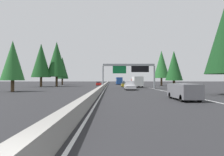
% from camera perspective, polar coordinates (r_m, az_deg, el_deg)
% --- Properties ---
extents(ground_plane, '(320.00, 320.00, 0.00)m').
position_cam_1_polar(ground_plane, '(62.68, -1.82, -2.44)').
color(ground_plane, '#262628').
extents(median_barrier, '(180.00, 0.56, 0.90)m').
position_cam_1_polar(median_barrier, '(82.66, -1.69, -1.66)').
color(median_barrier, gray).
rests_on(median_barrier, ground).
extents(shoulder_stripe_right, '(160.00, 0.16, 0.01)m').
position_cam_1_polar(shoulder_stripe_right, '(73.33, 7.42, -2.15)').
color(shoulder_stripe_right, silver).
rests_on(shoulder_stripe_right, ground).
extents(shoulder_stripe_median, '(160.00, 0.16, 0.01)m').
position_cam_1_polar(shoulder_stripe_median, '(72.66, -1.43, -2.17)').
color(shoulder_stripe_median, silver).
rests_on(shoulder_stripe_median, ground).
extents(sign_gantry_overhead, '(0.50, 12.68, 5.91)m').
position_cam_1_polar(sign_gantry_overhead, '(45.50, 5.27, 2.75)').
color(sign_gantry_overhead, gray).
rests_on(sign_gantry_overhead, ground).
extents(minivan_far_center, '(5.00, 1.95, 1.69)m').
position_cam_1_polar(minivan_far_center, '(21.14, 20.76, -3.66)').
color(minivan_far_center, slate).
rests_on(minivan_far_center, ground).
extents(pickup_near_right, '(5.60, 2.00, 1.86)m').
position_cam_1_polar(pickup_near_right, '(40.11, 5.30, -2.23)').
color(pickup_near_right, silver).
rests_on(pickup_near_right, ground).
extents(box_truck_near_center, '(8.50, 2.40, 2.95)m').
position_cam_1_polar(box_truck_near_center, '(53.75, 7.49, -1.04)').
color(box_truck_near_center, white).
rests_on(box_truck_near_center, ground).
extents(bus_far_right, '(11.50, 2.55, 3.10)m').
position_cam_1_polar(bus_far_right, '(84.69, 2.12, -0.77)').
color(bus_far_right, '#1E4793').
rests_on(bus_far_right, ground).
extents(sedan_mid_left, '(4.40, 1.80, 1.47)m').
position_cam_1_polar(sedan_mid_left, '(102.46, 3.73, -1.30)').
color(sedan_mid_left, silver).
rests_on(sedan_mid_left, ground).
extents(sedan_far_left, '(4.40, 1.80, 1.47)m').
position_cam_1_polar(sedan_far_left, '(56.41, 3.76, -1.96)').
color(sedan_far_left, '#AD931E').
rests_on(sedan_far_left, ground).
extents(sedan_distant_a, '(4.40, 1.80, 1.47)m').
position_cam_1_polar(sedan_distant_a, '(80.50, 4.98, -1.52)').
color(sedan_distant_a, '#2D6B38').
rests_on(sedan_distant_a, ground).
extents(oncoming_near, '(4.40, 1.80, 1.47)m').
position_cam_1_polar(oncoming_near, '(69.86, -4.00, -1.68)').
color(oncoming_near, red).
rests_on(oncoming_near, ground).
extents(conifer_right_near, '(3.87, 3.87, 8.80)m').
position_cam_1_polar(conifer_right_near, '(45.77, 18.12, 3.55)').
color(conifer_right_near, '#4C3823').
rests_on(conifer_right_near, ground).
extents(conifer_right_mid, '(5.40, 5.40, 12.27)m').
position_cam_1_polar(conifer_right_mid, '(68.23, 14.64, 4.01)').
color(conifer_right_mid, '#4C3823').
rests_on(conifer_right_mid, ground).
extents(conifer_left_foreground, '(4.01, 4.01, 9.11)m').
position_cam_1_polar(conifer_left_foreground, '(38.15, -27.70, 4.68)').
color(conifer_left_foreground, '#4C3823').
rests_on(conifer_left_foreground, ground).
extents(conifer_left_near, '(5.71, 5.71, 12.98)m').
position_cam_1_polar(conifer_left_near, '(60.97, -20.54, 4.97)').
color(conifer_left_near, '#4C3823').
rests_on(conifer_left_near, ground).
extents(conifer_left_mid, '(6.16, 6.16, 14.01)m').
position_cam_1_polar(conifer_left_mid, '(61.86, -16.30, 5.46)').
color(conifer_left_mid, '#4C3823').
rests_on(conifer_left_mid, ground).
extents(conifer_left_far, '(5.00, 5.00, 11.36)m').
position_cam_1_polar(conifer_left_far, '(80.21, -14.72, 2.94)').
color(conifer_left_far, '#4C3823').
rests_on(conifer_left_far, ground).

